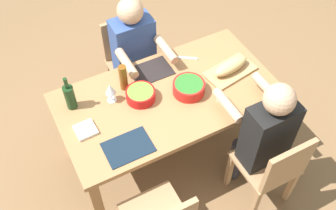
# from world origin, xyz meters

# --- Properties ---
(ground_plane) EXTENTS (8.00, 8.00, 0.00)m
(ground_plane) POSITION_xyz_m (0.00, 0.00, 0.00)
(ground_plane) COLOR brown
(dining_table) EXTENTS (1.65, 0.89, 0.74)m
(dining_table) POSITION_xyz_m (0.00, 0.00, 0.65)
(dining_table) COLOR #9E7044
(dining_table) RESTS_ON ground_plane
(chair_far_left) EXTENTS (0.40, 0.40, 0.85)m
(chair_far_left) POSITION_xyz_m (-0.45, 0.77, 0.48)
(chair_far_left) COLOR #A87F56
(chair_far_left) RESTS_ON ground_plane
(diner_far_left) EXTENTS (0.41, 0.53, 1.20)m
(diner_far_left) POSITION_xyz_m (-0.45, 0.58, 0.70)
(diner_far_left) COLOR #2D2D38
(diner_far_left) RESTS_ON ground_plane
(chair_near_center) EXTENTS (0.40, 0.40, 0.85)m
(chair_near_center) POSITION_xyz_m (0.00, -0.77, 0.48)
(chair_near_center) COLOR #A87F56
(chair_near_center) RESTS_ON ground_plane
(diner_near_center) EXTENTS (0.41, 0.53, 1.20)m
(diner_near_center) POSITION_xyz_m (0.00, -0.58, 0.70)
(diner_near_center) COLOR #2D2D38
(diner_near_center) RESTS_ON ground_plane
(serving_bowl_salad) EXTENTS (0.22, 0.22, 0.08)m
(serving_bowl_salad) POSITION_xyz_m (0.19, -0.07, 0.79)
(serving_bowl_salad) COLOR red
(serving_bowl_salad) RESTS_ON dining_table
(serving_bowl_greens) EXTENTS (0.24, 0.24, 0.09)m
(serving_bowl_greens) POSITION_xyz_m (-0.15, 0.04, 0.79)
(serving_bowl_greens) COLOR red
(serving_bowl_greens) RESTS_ON dining_table
(cutting_board) EXTENTS (0.43, 0.28, 0.02)m
(cutting_board) POSITION_xyz_m (-0.54, 0.01, 0.75)
(cutting_board) COLOR tan
(cutting_board) RESTS_ON dining_table
(bread_loaf) EXTENTS (0.33, 0.16, 0.09)m
(bread_loaf) POSITION_xyz_m (-0.54, 0.01, 0.81)
(bread_loaf) COLOR tan
(bread_loaf) RESTS_ON cutting_board
(wine_bottle) EXTENTS (0.08, 0.08, 0.29)m
(wine_bottle) POSITION_xyz_m (0.66, -0.23, 0.85)
(wine_bottle) COLOR #193819
(wine_bottle) RESTS_ON dining_table
(beer_bottle) EXTENTS (0.06, 0.06, 0.22)m
(beer_bottle) POSITION_xyz_m (0.26, -0.22, 0.85)
(beer_bottle) COLOR brown
(beer_bottle) RESTS_ON dining_table
(wine_glass) EXTENTS (0.08, 0.08, 0.17)m
(wine_glass) POSITION_xyz_m (0.39, -0.15, 0.86)
(wine_glass) COLOR silver
(wine_glass) RESTS_ON dining_table
(placemat_far_right) EXTENTS (0.32, 0.23, 0.01)m
(placemat_far_right) POSITION_xyz_m (0.45, 0.29, 0.74)
(placemat_far_right) COLOR #142333
(placemat_far_right) RESTS_ON dining_table
(fork_far_left) EXTENTS (0.04, 0.17, 0.01)m
(fork_far_left) POSITION_xyz_m (-0.31, 0.29, 0.74)
(fork_far_left) COLOR silver
(fork_far_left) RESTS_ON dining_table
(placemat_near_center) EXTENTS (0.32, 0.23, 0.01)m
(placemat_near_center) POSITION_xyz_m (0.00, -0.29, 0.74)
(placemat_near_center) COLOR black
(placemat_near_center) RESTS_ON dining_table
(carving_knife) EXTENTS (0.20, 0.15, 0.01)m
(carving_knife) POSITION_xyz_m (-0.30, -0.30, 0.74)
(carving_knife) COLOR silver
(carving_knife) RESTS_ON dining_table
(napkin_stack) EXTENTS (0.15, 0.15, 0.02)m
(napkin_stack) POSITION_xyz_m (0.66, 0.03, 0.75)
(napkin_stack) COLOR white
(napkin_stack) RESTS_ON dining_table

